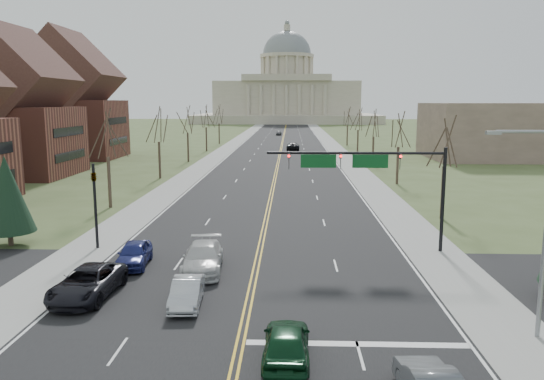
# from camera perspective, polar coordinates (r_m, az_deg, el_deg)

# --- Properties ---
(ground) EXTENTS (600.00, 600.00, 0.00)m
(ground) POSITION_cam_1_polar(r_m,az_deg,el_deg) (24.63, -3.20, -15.05)
(ground) COLOR #415229
(ground) RESTS_ON ground
(road) EXTENTS (20.00, 380.00, 0.01)m
(road) POSITION_cam_1_polar(r_m,az_deg,el_deg) (132.72, 1.10, 5.05)
(road) COLOR black
(road) RESTS_ON ground
(cross_road) EXTENTS (120.00, 14.00, 0.01)m
(cross_road) POSITION_cam_1_polar(r_m,az_deg,el_deg) (30.17, -2.15, -10.32)
(cross_road) COLOR black
(cross_road) RESTS_ON ground
(sidewalk_left) EXTENTS (4.00, 380.00, 0.03)m
(sidewalk_left) POSITION_cam_1_polar(r_m,az_deg,el_deg) (133.45, -4.08, 5.06)
(sidewalk_left) COLOR gray
(sidewalk_left) RESTS_ON ground
(sidewalk_right) EXTENTS (4.00, 380.00, 0.03)m
(sidewalk_right) POSITION_cam_1_polar(r_m,az_deg,el_deg) (133.07, 6.30, 5.01)
(sidewalk_right) COLOR gray
(sidewalk_right) RESTS_ON ground
(center_line) EXTENTS (0.42, 380.00, 0.01)m
(center_line) POSITION_cam_1_polar(r_m,az_deg,el_deg) (132.72, 1.10, 5.06)
(center_line) COLOR gold
(center_line) RESTS_ON road
(edge_line_left) EXTENTS (0.15, 380.00, 0.01)m
(edge_line_left) POSITION_cam_1_polar(r_m,az_deg,el_deg) (133.24, -3.13, 5.06)
(edge_line_left) COLOR silver
(edge_line_left) RESTS_ON road
(edge_line_right) EXTENTS (0.15, 380.00, 0.01)m
(edge_line_right) POSITION_cam_1_polar(r_m,az_deg,el_deg) (132.93, 5.35, 5.02)
(edge_line_right) COLOR silver
(edge_line_right) RESTS_ON road
(stop_bar) EXTENTS (9.50, 0.50, 0.01)m
(stop_bar) POSITION_cam_1_polar(r_m,az_deg,el_deg) (23.80, 9.15, -16.03)
(stop_bar) COLOR silver
(stop_bar) RESTS_ON road
(capitol) EXTENTS (90.00, 60.00, 50.00)m
(capitol) POSITION_cam_1_polar(r_m,az_deg,el_deg) (272.26, 1.60, 10.30)
(capitol) COLOR beige
(capitol) RESTS_ON ground
(signal_mast) EXTENTS (12.12, 0.44, 7.20)m
(signal_mast) POSITION_cam_1_polar(r_m,az_deg,el_deg) (36.48, 10.42, 2.30)
(signal_mast) COLOR black
(signal_mast) RESTS_ON ground
(signal_left) EXTENTS (0.32, 0.36, 6.00)m
(signal_left) POSITION_cam_1_polar(r_m,az_deg,el_deg) (38.86, -18.52, -0.66)
(signal_left) COLOR black
(signal_left) RESTS_ON ground
(street_light) EXTENTS (2.90, 0.25, 9.07)m
(street_light) POSITION_cam_1_polar(r_m,az_deg,el_deg) (25.21, 26.93, -2.99)
(street_light) COLOR gray
(street_light) RESTS_ON ground
(tree_r_0) EXTENTS (3.74, 3.74, 8.50)m
(tree_r_0) POSITION_cam_1_polar(r_m,az_deg,el_deg) (48.35, 18.15, 4.65)
(tree_r_0) COLOR #382821
(tree_r_0) RESTS_ON ground
(tree_l_0) EXTENTS (3.96, 3.96, 9.00)m
(tree_l_0) POSITION_cam_1_polar(r_m,az_deg,el_deg) (53.40, -17.33, 5.52)
(tree_l_0) COLOR #382821
(tree_l_0) RESTS_ON ground
(tree_r_1) EXTENTS (3.74, 3.74, 8.50)m
(tree_r_1) POSITION_cam_1_polar(r_m,az_deg,el_deg) (67.75, 13.49, 6.11)
(tree_r_1) COLOR #382821
(tree_r_1) RESTS_ON ground
(tree_l_1) EXTENTS (3.96, 3.96, 9.00)m
(tree_l_1) POSITION_cam_1_polar(r_m,az_deg,el_deg) (72.56, -12.12, 6.67)
(tree_l_1) COLOR #382821
(tree_l_1) RESTS_ON ground
(tree_r_2) EXTENTS (3.74, 3.74, 8.50)m
(tree_r_2) POSITION_cam_1_polar(r_m,az_deg,el_deg) (87.42, 10.90, 6.89)
(tree_r_2) COLOR #382821
(tree_r_2) RESTS_ON ground
(tree_l_2) EXTENTS (3.96, 3.96, 9.00)m
(tree_l_2) POSITION_cam_1_polar(r_m,az_deg,el_deg) (92.07, -9.09, 7.31)
(tree_l_2) COLOR #382821
(tree_l_2) RESTS_ON ground
(tree_r_3) EXTENTS (3.74, 3.74, 8.50)m
(tree_r_3) POSITION_cam_1_polar(r_m,az_deg,el_deg) (107.21, 9.27, 7.39)
(tree_r_3) COLOR #382821
(tree_r_3) RESTS_ON ground
(tree_l_3) EXTENTS (3.96, 3.96, 9.00)m
(tree_l_3) POSITION_cam_1_polar(r_m,az_deg,el_deg) (111.76, -7.12, 7.71)
(tree_l_3) COLOR #382821
(tree_l_3) RESTS_ON ground
(tree_r_4) EXTENTS (3.74, 3.74, 8.50)m
(tree_r_4) POSITION_cam_1_polar(r_m,az_deg,el_deg) (127.07, 8.14, 7.72)
(tree_r_4) COLOR #382821
(tree_r_4) RESTS_ON ground
(tree_l_4) EXTENTS (3.96, 3.96, 9.00)m
(tree_l_4) POSITION_cam_1_polar(r_m,az_deg,el_deg) (131.54, -5.73, 7.99)
(tree_l_4) COLOR #382821
(tree_l_4) RESTS_ON ground
(conifer_l) EXTENTS (3.64, 3.64, 6.50)m
(conifer_l) POSITION_cam_1_polar(r_m,az_deg,el_deg) (42.01, -26.62, -0.41)
(conifer_l) COLOR #382821
(conifer_l) RESTS_ON ground
(bldg_left_mid) EXTENTS (15.10, 14.28, 20.75)m
(bldg_left_mid) POSITION_cam_1_polar(r_m,az_deg,el_deg) (81.75, -26.00, 7.35)
(bldg_left_mid) COLOR brown
(bldg_left_mid) RESTS_ON ground
(bldg_left_far) EXTENTS (17.10, 14.28, 23.25)m
(bldg_left_far) POSITION_cam_1_polar(r_m,az_deg,el_deg) (104.33, -20.83, 8.49)
(bldg_left_far) COLOR brown
(bldg_left_far) RESTS_ON ground
(bldg_right_mass) EXTENTS (25.00, 20.00, 10.00)m
(bldg_right_mass) POSITION_cam_1_polar(r_m,az_deg,el_deg) (105.49, 23.19, 5.87)
(bldg_right_mass) COLOR brown
(bldg_right_mass) RESTS_ON ground
(car_nb_inner_lead) EXTENTS (1.92, 4.62, 1.56)m
(car_nb_inner_lead) POSITION_cam_1_polar(r_m,az_deg,el_deg) (21.86, 1.56, -16.06)
(car_nb_inner_lead) COLOR #0B3319
(car_nb_inner_lead) RESTS_ON road
(car_sb_inner_lead) EXTENTS (1.72, 4.22, 1.36)m
(car_sb_inner_lead) POSITION_cam_1_polar(r_m,az_deg,el_deg) (27.66, -9.15, -10.80)
(car_sb_inner_lead) COLOR #AEB1B6
(car_sb_inner_lead) RESTS_ON road
(car_sb_outer_lead) EXTENTS (2.94, 5.83, 1.58)m
(car_sb_outer_lead) POSITION_cam_1_polar(r_m,az_deg,el_deg) (29.93, -19.22, -9.40)
(car_sb_outer_lead) COLOR black
(car_sb_outer_lead) RESTS_ON road
(car_sb_inner_second) EXTENTS (2.76, 5.89, 1.66)m
(car_sb_inner_second) POSITION_cam_1_polar(r_m,az_deg,el_deg) (32.76, -7.45, -7.24)
(car_sb_inner_second) COLOR #B8B8B8
(car_sb_inner_second) RESTS_ON road
(car_sb_outer_second) EXTENTS (2.16, 4.62, 1.53)m
(car_sb_outer_second) POSITION_cam_1_polar(r_m,az_deg,el_deg) (34.63, -14.62, -6.66)
(car_sb_outer_second) COLOR navy
(car_sb_outer_second) RESTS_ON road
(car_far_nb) EXTENTS (2.81, 5.85, 1.61)m
(car_far_nb) POSITION_cam_1_polar(r_m,az_deg,el_deg) (113.79, 2.28, 4.72)
(car_far_nb) COLOR black
(car_far_nb) RESTS_ON road
(car_far_sb) EXTENTS (1.77, 4.01, 1.34)m
(car_far_sb) POSITION_cam_1_polar(r_m,az_deg,el_deg) (164.59, 0.73, 6.15)
(car_far_sb) COLOR #43464A
(car_far_sb) RESTS_ON road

